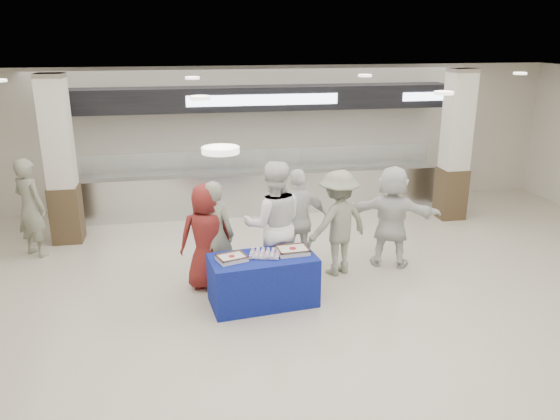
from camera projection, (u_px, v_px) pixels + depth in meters
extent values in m
plane|color=beige|center=(321.00, 330.00, 7.48)|extent=(14.00, 14.00, 0.00)
cube|color=silver|center=(262.00, 192.00, 12.39)|extent=(8.00, 0.80, 0.90)
cube|color=silver|center=(262.00, 172.00, 12.25)|extent=(8.00, 0.85, 0.04)
cube|color=white|center=(263.00, 160.00, 11.86)|extent=(7.60, 0.02, 0.50)
cube|color=black|center=(261.00, 98.00, 11.74)|extent=(8.40, 0.70, 0.50)
cube|color=silver|center=(263.00, 100.00, 11.41)|extent=(3.20, 0.03, 0.22)
cube|color=silver|center=(433.00, 96.00, 12.06)|extent=(1.40, 0.03, 0.18)
cube|color=#3A2B1A|center=(67.00, 214.00, 10.55)|extent=(0.55, 0.55, 1.10)
cube|color=beige|center=(56.00, 132.00, 10.06)|extent=(0.50, 0.50, 2.10)
cube|color=#3A2B1A|center=(451.00, 193.00, 11.92)|extent=(0.55, 0.55, 1.10)
cube|color=beige|center=(458.00, 120.00, 11.43)|extent=(0.50, 0.50, 2.10)
cube|color=navy|center=(263.00, 280.00, 8.11)|extent=(1.63, 0.96, 0.75)
cube|color=silver|center=(232.00, 258.00, 7.86)|extent=(0.48, 0.42, 0.06)
cube|color=#4E2E16|center=(232.00, 256.00, 7.85)|extent=(0.48, 0.42, 0.02)
cylinder|color=#A3171A|center=(232.00, 256.00, 7.85)|extent=(0.11, 0.11, 0.01)
cube|color=silver|center=(293.00, 251.00, 8.13)|extent=(0.48, 0.39, 0.07)
cube|color=#4E2E16|center=(293.00, 248.00, 8.11)|extent=(0.48, 0.39, 0.02)
cylinder|color=#A3171A|center=(293.00, 248.00, 8.11)|extent=(0.11, 0.11, 0.01)
cube|color=silver|center=(265.00, 255.00, 8.04)|extent=(0.44, 0.38, 0.01)
imported|color=maroon|center=(206.00, 237.00, 8.52)|extent=(0.86, 0.58, 1.70)
imported|color=slate|center=(214.00, 235.00, 8.54)|extent=(0.74, 0.62, 1.74)
imported|color=white|center=(274.00, 224.00, 8.56)|extent=(1.02, 0.81, 2.03)
imported|color=white|center=(299.00, 221.00, 9.10)|extent=(1.07, 0.51, 1.78)
imported|color=slate|center=(338.00, 223.00, 9.01)|extent=(1.31, 1.04, 1.78)
imported|color=silver|center=(392.00, 216.00, 9.33)|extent=(1.72, 1.15, 1.78)
imported|color=slate|center=(30.00, 208.00, 9.76)|extent=(0.79, 0.75, 1.81)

